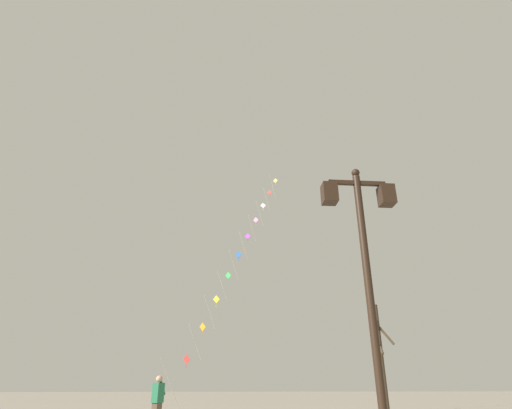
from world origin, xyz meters
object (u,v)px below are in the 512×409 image
at_px(kite_train, 238,256).
at_px(twin_lantern_lamp_post, 364,249).
at_px(kite_flyer, 157,402).
at_px(bare_tree, 381,360).

bearing_deg(kite_train, twin_lantern_lamp_post, -82.50).
bearing_deg(kite_train, kite_flyer, -114.61).
bearing_deg(bare_tree, kite_flyer, -172.52).
bearing_deg(twin_lantern_lamp_post, kite_train, 97.50).
height_order(kite_flyer, bare_tree, bare_tree).
relative_size(twin_lantern_lamp_post, kite_flyer, 3.13).
xyz_separation_m(kite_train, bare_tree, (5.37, -4.93, -5.46)).
xyz_separation_m(twin_lantern_lamp_post, bare_tree, (3.52, 9.12, -1.40)).
bearing_deg(kite_flyer, twin_lantern_lamp_post, -124.64).
xyz_separation_m(twin_lantern_lamp_post, kite_flyer, (-4.60, 8.06, -2.77)).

